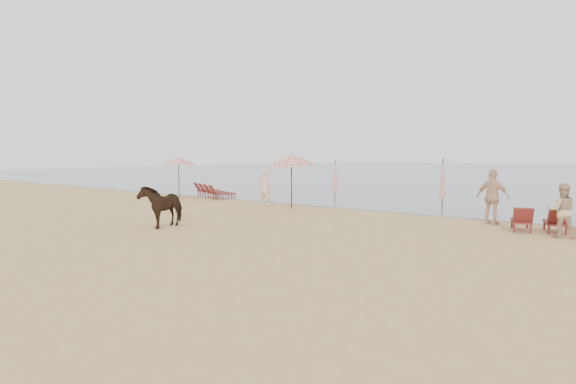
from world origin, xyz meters
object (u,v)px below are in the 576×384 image
(umbrella_open_left_a, at_px, (178,161))
(beachgoer_right_a, at_px, (562,211))
(umbrella_closed_right, at_px, (443,178))
(umbrella_open_left_b, at_px, (291,159))
(cow, at_px, (162,206))
(lounger_cluster_right, at_px, (574,222))
(beachgoer_left, at_px, (265,187))
(lounger_cluster_left, at_px, (212,191))
(umbrella_closed_left, at_px, (335,176))
(beachgoer_right_b, at_px, (493,197))

(umbrella_open_left_a, xyz_separation_m, beachgoer_right_a, (19.78, -1.39, -1.31))
(umbrella_closed_right, bearing_deg, umbrella_open_left_b, -149.28)
(cow, height_order, beachgoer_right_a, beachgoer_right_a)
(lounger_cluster_right, bearing_deg, beachgoer_left, 160.67)
(umbrella_closed_right, bearing_deg, lounger_cluster_left, -172.11)
(umbrella_closed_left, height_order, beachgoer_right_a, umbrella_closed_left)
(umbrella_open_left_b, height_order, beachgoer_left, umbrella_open_left_b)
(lounger_cluster_right, bearing_deg, umbrella_open_left_a, 161.11)
(umbrella_open_left_b, bearing_deg, umbrella_open_left_a, 155.07)
(umbrella_closed_right, distance_m, beachgoer_right_a, 7.06)
(umbrella_open_left_b, height_order, umbrella_closed_right, umbrella_open_left_b)
(cow, bearing_deg, umbrella_closed_right, 45.71)
(lounger_cluster_right, xyz_separation_m, umbrella_open_left_a, (-19.95, 0.40, 1.73))
(umbrella_closed_right, relative_size, cow, 1.36)
(umbrella_open_left_a, relative_size, beachgoer_right_a, 1.46)
(umbrella_closed_right, relative_size, beachgoer_right_a, 1.45)
(umbrella_open_left_b, distance_m, cow, 7.40)
(umbrella_closed_left, height_order, beachgoer_left, umbrella_closed_left)
(lounger_cluster_left, height_order, beachgoer_right_b, beachgoer_right_b)
(umbrella_closed_right, bearing_deg, umbrella_open_left_a, -167.75)
(umbrella_open_left_a, xyz_separation_m, umbrella_open_left_b, (8.61, -0.31, 0.14))
(lounger_cluster_right, distance_m, beachgoer_left, 13.22)
(umbrella_closed_left, bearing_deg, cow, -89.65)
(beachgoer_right_b, bearing_deg, umbrella_open_left_b, 10.43)
(lounger_cluster_right, height_order, beachgoer_right_a, beachgoer_right_a)
(cow, xyz_separation_m, beachgoer_right_b, (8.59, 7.71, 0.25))
(umbrella_open_left_a, bearing_deg, cow, -24.64)
(umbrella_open_left_b, bearing_deg, umbrella_closed_left, 65.63)
(lounger_cluster_left, bearing_deg, lounger_cluster_right, 18.01)
(beachgoer_left, bearing_deg, beachgoer_right_b, 168.14)
(umbrella_closed_right, bearing_deg, beachgoer_right_b, -44.75)
(umbrella_open_left_b, bearing_deg, beachgoer_right_b, -19.78)
(cow, distance_m, beachgoer_left, 7.78)
(umbrella_open_left_a, bearing_deg, umbrella_closed_left, 36.00)
(umbrella_open_left_b, distance_m, umbrella_closed_left, 3.57)
(lounger_cluster_right, xyz_separation_m, umbrella_open_left_b, (-11.34, 0.09, 1.87))
(beachgoer_right_b, bearing_deg, umbrella_open_left_a, 7.88)
(umbrella_closed_left, xyz_separation_m, beachgoer_right_a, (11.08, -4.54, -0.58))
(umbrella_open_left_b, relative_size, beachgoer_right_a, 1.61)
(lounger_cluster_left, relative_size, cow, 2.18)
(umbrella_closed_left, xyz_separation_m, cow, (0.07, -10.70, -0.66))
(umbrella_closed_left, bearing_deg, beachgoer_right_a, -22.28)
(beachgoer_left, height_order, beachgoer_right_b, beachgoer_right_b)
(lounger_cluster_left, relative_size, umbrella_open_left_a, 1.59)
(cow, relative_size, beachgoer_right_b, 0.88)
(umbrella_open_left_a, bearing_deg, umbrella_open_left_b, 14.04)
(beachgoer_left, bearing_deg, lounger_cluster_right, 165.47)
(lounger_cluster_left, height_order, beachgoer_left, beachgoer_left)
(lounger_cluster_right, xyz_separation_m, umbrella_closed_left, (-11.25, 3.55, 1.00))
(cow, bearing_deg, umbrella_open_left_b, 74.68)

